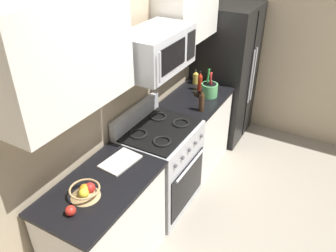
{
  "coord_description": "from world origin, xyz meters",
  "views": [
    {
      "loc": [
        -2.37,
        -0.73,
        2.65
      ],
      "look_at": [
        -0.06,
        0.57,
        1.03
      ],
      "focal_mm": 36.57,
      "sensor_mm": 36.0,
      "label": 1
    }
  ],
  "objects_px": {
    "range_oven": "(160,166)",
    "bottle_oil": "(196,77)",
    "utensil_crock": "(209,89)",
    "fruit_basket": "(85,191)",
    "apple_loose": "(71,211)",
    "microwave": "(156,50)",
    "bottle_soy": "(202,101)",
    "cutting_board": "(120,161)",
    "refrigerator": "(224,74)",
    "bottle_hot_sauce": "(200,82)"
  },
  "relations": [
    {
      "from": "utensil_crock",
      "to": "bottle_soy",
      "type": "height_order",
      "value": "utensil_crock"
    },
    {
      "from": "utensil_crock",
      "to": "bottle_oil",
      "type": "height_order",
      "value": "utensil_crock"
    },
    {
      "from": "apple_loose",
      "to": "cutting_board",
      "type": "xyz_separation_m",
      "value": [
        0.64,
        0.05,
        -0.03
      ]
    },
    {
      "from": "utensil_crock",
      "to": "apple_loose",
      "type": "xyz_separation_m",
      "value": [
        -2.14,
        0.1,
        -0.04
      ]
    },
    {
      "from": "utensil_crock",
      "to": "bottle_oil",
      "type": "relative_size",
      "value": 1.78
    },
    {
      "from": "range_oven",
      "to": "bottle_oil",
      "type": "distance_m",
      "value": 1.26
    },
    {
      "from": "fruit_basket",
      "to": "bottle_soy",
      "type": "relative_size",
      "value": 0.91
    },
    {
      "from": "range_oven",
      "to": "bottle_oil",
      "type": "xyz_separation_m",
      "value": [
        1.14,
        0.17,
        0.52
      ]
    },
    {
      "from": "fruit_basket",
      "to": "apple_loose",
      "type": "height_order",
      "value": "fruit_basket"
    },
    {
      "from": "range_oven",
      "to": "refrigerator",
      "type": "bearing_deg",
      "value": -0.6
    },
    {
      "from": "fruit_basket",
      "to": "refrigerator",
      "type": "bearing_deg",
      "value": -0.63
    },
    {
      "from": "microwave",
      "to": "fruit_basket",
      "type": "height_order",
      "value": "microwave"
    },
    {
      "from": "fruit_basket",
      "to": "bottle_hot_sauce",
      "type": "height_order",
      "value": "bottle_hot_sauce"
    },
    {
      "from": "utensil_crock",
      "to": "apple_loose",
      "type": "height_order",
      "value": "utensil_crock"
    },
    {
      "from": "microwave",
      "to": "apple_loose",
      "type": "relative_size",
      "value": 9.63
    },
    {
      "from": "bottle_oil",
      "to": "bottle_soy",
      "type": "xyz_separation_m",
      "value": [
        -0.59,
        -0.35,
        0.04
      ]
    },
    {
      "from": "range_oven",
      "to": "bottle_hot_sauce",
      "type": "bearing_deg",
      "value": 2.63
    },
    {
      "from": "cutting_board",
      "to": "bottle_hot_sauce",
      "type": "distance_m",
      "value": 1.59
    },
    {
      "from": "utensil_crock",
      "to": "bottle_soy",
      "type": "distance_m",
      "value": 0.37
    },
    {
      "from": "microwave",
      "to": "apple_loose",
      "type": "xyz_separation_m",
      "value": [
        -1.23,
        -0.04,
        -0.75
      ]
    },
    {
      "from": "refrigerator",
      "to": "bottle_oil",
      "type": "height_order",
      "value": "refrigerator"
    },
    {
      "from": "refrigerator",
      "to": "utensil_crock",
      "type": "distance_m",
      "value": 0.75
    },
    {
      "from": "refrigerator",
      "to": "microwave",
      "type": "distance_m",
      "value": 1.83
    },
    {
      "from": "apple_loose",
      "to": "bottle_oil",
      "type": "height_order",
      "value": "bottle_oil"
    },
    {
      "from": "range_oven",
      "to": "bottle_hot_sauce",
      "type": "relative_size",
      "value": 4.66
    },
    {
      "from": "microwave",
      "to": "cutting_board",
      "type": "height_order",
      "value": "microwave"
    },
    {
      "from": "refrigerator",
      "to": "bottle_oil",
      "type": "distance_m",
      "value": 0.55
    },
    {
      "from": "microwave",
      "to": "bottle_soy",
      "type": "bearing_deg",
      "value": -20.59
    },
    {
      "from": "apple_loose",
      "to": "cutting_board",
      "type": "height_order",
      "value": "apple_loose"
    },
    {
      "from": "bottle_oil",
      "to": "fruit_basket",
      "type": "bearing_deg",
      "value": -175.92
    },
    {
      "from": "apple_loose",
      "to": "cutting_board",
      "type": "bearing_deg",
      "value": 4.82
    },
    {
      "from": "fruit_basket",
      "to": "bottle_soy",
      "type": "xyz_separation_m",
      "value": [
        1.59,
        -0.19,
        0.07
      ]
    },
    {
      "from": "range_oven",
      "to": "refrigerator",
      "type": "relative_size",
      "value": 0.61
    },
    {
      "from": "range_oven",
      "to": "utensil_crock",
      "type": "xyz_separation_m",
      "value": [
        0.91,
        -0.11,
        0.52
      ]
    },
    {
      "from": "microwave",
      "to": "cutting_board",
      "type": "distance_m",
      "value": 0.98
    },
    {
      "from": "refrigerator",
      "to": "utensil_crock",
      "type": "bearing_deg",
      "value": -172.6
    },
    {
      "from": "microwave",
      "to": "apple_loose",
      "type": "bearing_deg",
      "value": -177.95
    },
    {
      "from": "utensil_crock",
      "to": "apple_loose",
      "type": "bearing_deg",
      "value": 177.44
    },
    {
      "from": "cutting_board",
      "to": "bottle_soy",
      "type": "distance_m",
      "value": 1.16
    },
    {
      "from": "range_oven",
      "to": "refrigerator",
      "type": "distance_m",
      "value": 1.7
    },
    {
      "from": "range_oven",
      "to": "bottle_soy",
      "type": "xyz_separation_m",
      "value": [
        0.55,
        -0.18,
        0.55
      ]
    },
    {
      "from": "cutting_board",
      "to": "bottle_soy",
      "type": "height_order",
      "value": "bottle_soy"
    },
    {
      "from": "bottle_soy",
      "to": "fruit_basket",
      "type": "bearing_deg",
      "value": 173.1
    },
    {
      "from": "bottle_soy",
      "to": "bottle_oil",
      "type": "bearing_deg",
      "value": 30.55
    },
    {
      "from": "utensil_crock",
      "to": "apple_loose",
      "type": "relative_size",
      "value": 4.17
    },
    {
      "from": "refrigerator",
      "to": "cutting_board",
      "type": "relative_size",
      "value": 5.47
    },
    {
      "from": "bottle_hot_sauce",
      "to": "fruit_basket",
      "type": "bearing_deg",
      "value": -179.06
    },
    {
      "from": "apple_loose",
      "to": "cutting_board",
      "type": "relative_size",
      "value": 0.23
    },
    {
      "from": "refrigerator",
      "to": "bottle_soy",
      "type": "xyz_separation_m",
      "value": [
        -1.1,
        -0.16,
        0.14
      ]
    },
    {
      "from": "bottle_hot_sauce",
      "to": "microwave",
      "type": "bearing_deg",
      "value": -178.89
    }
  ]
}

